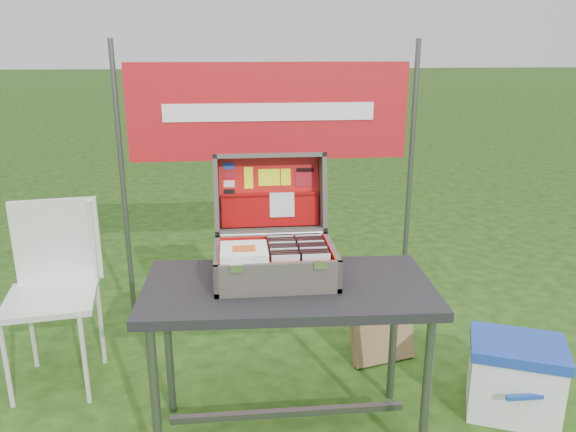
{
  "coord_description": "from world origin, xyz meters",
  "views": [
    {
      "loc": [
        -0.22,
        -2.13,
        1.67
      ],
      "look_at": [
        0.01,
        0.1,
        0.98
      ],
      "focal_mm": 35.0,
      "sensor_mm": 36.0,
      "label": 1
    }
  ],
  "objects": [
    {
      "name": "cooler_lid",
      "position": [
        1.06,
        0.03,
        0.34
      ],
      "size": [
        0.51,
        0.45,
        0.05
      ],
      "primitive_type": "cube",
      "rotation": [
        0.0,
        0.0,
        -0.39
      ],
      "color": "#1A3CA4",
      "rests_on": "cooler_body"
    },
    {
      "name": "chair_leg_bl",
      "position": [
        -1.3,
        0.66,
        0.24
      ],
      "size": [
        0.02,
        0.02,
        0.47
      ],
      "primitive_type": "cylinder",
      "color": "silver",
      "rests_on": "ground"
    },
    {
      "name": "cd_right_4",
      "position": [
        0.1,
        -0.03,
        0.82
      ],
      "size": [
        0.11,
        0.01,
        0.13
      ],
      "primitive_type": "cube",
      "color": "silver",
      "rests_on": "suitcase_liner_floor"
    },
    {
      "name": "lid_sticker_band",
      "position": [
        0.11,
        0.35,
        1.09
      ],
      "size": [
        0.09,
        0.02,
        0.09
      ],
      "primitive_type": "cube",
      "rotation": [
        -1.75,
        0.0,
        0.0
      ],
      "color": "maroon",
      "rests_on": "suitcase_lid_liner"
    },
    {
      "name": "cd_left_3",
      "position": [
        -0.02,
        -0.05,
        0.82
      ],
      "size": [
        0.11,
        0.01,
        0.13
      ],
      "primitive_type": "cube",
      "color": "black",
      "rests_on": "suitcase_liner_floor"
    },
    {
      "name": "banner_text",
      "position": [
        0.0,
        1.08,
        1.3
      ],
      "size": [
        1.2,
        0.0,
        0.1
      ],
      "primitive_type": "cube",
      "color": "white",
      "rests_on": "banner"
    },
    {
      "name": "cardboard_box",
      "position": [
        0.57,
        0.55,
        0.19
      ],
      "size": [
        0.38,
        0.23,
        0.38
      ],
      "primitive_type": "cube",
      "rotation": [
        -0.25,
        0.0,
        0.25
      ],
      "color": "olive",
      "rests_on": "ground"
    },
    {
      "name": "suitcase_base_bottom",
      "position": [
        -0.05,
        0.03,
        0.74
      ],
      "size": [
        0.5,
        0.35,
        0.02
      ],
      "primitive_type": "cube",
      "color": "#635B54",
      "rests_on": "table_top"
    },
    {
      "name": "ground",
      "position": [
        0.0,
        0.0,
        0.0
      ],
      "size": [
        80.0,
        80.0,
        0.0
      ],
      "primitive_type": "plane",
      "color": "#17390E",
      "rests_on": "ground"
    },
    {
      "name": "suitcase_latch_left",
      "position": [
        -0.21,
        -0.15,
        0.86
      ],
      "size": [
        0.05,
        0.01,
        0.03
      ],
      "primitive_type": "cube",
      "color": "silver",
      "rests_on": "suitcase_base_wall_front"
    },
    {
      "name": "cd_left_10",
      "position": [
        -0.02,
        0.09,
        0.82
      ],
      "size": [
        0.11,
        0.01,
        0.13
      ],
      "primitive_type": "cube",
      "color": "black",
      "rests_on": "suitcase_liner_floor"
    },
    {
      "name": "table_leg_fr",
      "position": [
        0.52,
        -0.27,
        0.35
      ],
      "size": [
        0.04,
        0.04,
        0.69
      ],
      "primitive_type": "cylinder",
      "color": "#59595B",
      "rests_on": "ground"
    },
    {
      "name": "cd_left_9",
      "position": [
        -0.02,
        0.07,
        0.82
      ],
      "size": [
        0.11,
        0.01,
        0.13
      ],
      "primitive_type": "cube",
      "color": "black",
      "rests_on": "suitcase_liner_floor"
    },
    {
      "name": "cooler_body",
      "position": [
        1.06,
        0.03,
        0.16
      ],
      "size": [
        0.48,
        0.43,
        0.32
      ],
      "primitive_type": "cube",
      "rotation": [
        0.0,
        0.0,
        -0.39
      ],
      "color": "white",
      "rests_on": "ground"
    },
    {
      "name": "cd_left_12",
      "position": [
        -0.02,
        0.13,
        0.82
      ],
      "size": [
        0.11,
        0.01,
        0.13
      ],
      "primitive_type": "cube",
      "color": "silver",
      "rests_on": "suitcase_liner_floor"
    },
    {
      "name": "chair",
      "position": [
        -1.12,
        0.48,
        0.46
      ],
      "size": [
        0.48,
        0.52,
        0.93
      ],
      "primitive_type": null,
      "rotation": [
        0.0,
        0.0,
        0.14
      ],
      "color": "silver",
      "rests_on": "ground"
    },
    {
      "name": "lid_sticker_cc_a",
      "position": [
        -0.24,
        0.36,
        1.14
      ],
      "size": [
        0.05,
        0.01,
        0.03
      ],
      "primitive_type": "cube",
      "rotation": [
        -1.75,
        0.0,
        0.0
      ],
      "color": "#1933B2",
      "rests_on": "suitcase_lid_liner"
    },
    {
      "name": "table_top",
      "position": [
        -0.01,
        -0.04,
        0.71
      ],
      "size": [
        1.2,
        0.63,
        0.04
      ],
      "primitive_type": "cube",
      "rotation": [
        0.0,
        0.0,
        -0.04
      ],
      "color": "#2A2A2E",
      "rests_on": "ground"
    },
    {
      "name": "cd_right_5",
      "position": [
        0.1,
        -0.01,
        0.82
      ],
      "size": [
        0.11,
        0.01,
        0.13
      ],
      "primitive_type": "cube",
      "color": "black",
      "rests_on": "suitcase_liner_floor"
    },
    {
      "name": "suitcase_lid_rim_right",
      "position": [
        0.18,
        0.3,
        1.03
      ],
      "size": [
        0.02,
        0.19,
        0.37
      ],
      "primitive_type": "cube",
      "rotation": [
        -1.75,
        0.0,
        0.0
      ],
      "color": "#635B54",
      "rests_on": "suitcase_lid_back"
    },
    {
      "name": "songbook_1",
      "position": [
        -0.18,
        -0.04,
        0.87
      ],
      "size": [
        0.19,
        0.19,
        0.0
      ],
      "primitive_type": "cube",
      "color": "white",
      "rests_on": "suitcase_base_wall_front"
    },
    {
      "name": "cd_left_13",
      "position": [
        -0.02,
        0.15,
        0.82
      ],
      "size": [
        0.11,
        0.01,
        0.13
      ],
      "primitive_type": "cube",
      "color": "black",
      "rests_on": "suitcase_liner_floor"
    },
    {
      "name": "chair_leg_br",
      "position": [
        -0.95,
        0.66,
        0.24
      ],
      "size": [
        0.02,
        0.02,
        0.47
      ],
      "primitive_type": "cylinder",
      "color": "silver",
      "rests_on": "ground"
    },
    {
      "name": "suitcase_base_wall_front",
      "position": [
        -0.05,
        -0.14,
        0.8
      ],
      "size": [
        0.5,
        0.02,
        0.13
      ],
      "primitive_type": "cube",
      "color": "#635B54",
      "rests_on": "table_top"
    },
    {
      "name": "cd_left_8",
      "position": [
        -0.02,
        0.05,
        0.82
      ],
      "size": [
        0.11,
        0.01,
        0.13
      ],
      "primitive_type": "cube",
      "color": "silver",
      "rests_on": "suitcase_liner_floor"
    },
    {
      "name": "suitcase_base_wall_right",
      "position": [
        0.18,
        0.03,
        0.8
      ],
      "size": [
        0.02,
        0.35,
        0.13
      ],
      "primitive_type": "cube",
      "color": "#635B54",
      "rests_on": "table_top"
    },
    {
      "name": "cooler_handle",
      "position": [
        1.06,
        -0.14,
        0.2
      ],
      "size": [
        0.25,
        0.02,
        0.02
      ],
      "primitive_type": "cube",
      "color": "#1A3CA4",
      "rests_on": "cooler_body"
    },
    {
      "name": "banner_post_left",
      "position": [
        -0.85,
        1.1,
        0.85
      ],
      "size": [
        0.03,
        0.03,
        1.7
      ],
      "primitive_type": "cylinder",
      "color": "#59595B",
      "rests_on": "ground"
    },
    {
      "name": "cd_right_8",
      "position": [
        0.1,
        0.05,
        0.82
      ],
      "size": [
        0.11,
        0.01,
        0.13
      ],
      "primitive_type": "cube",
      "color": "silver",
      "rests_on": "suitcase_liner_floor"
    },
    {
      "name": "cd_right_11",
      "position": [
        0.1,
        0.11,
        0.82
      ],
      "size": [
        0.11,
        0.01,
        0.13
      ],
      "primitive_type": "cube",
      "color": "black",
      "rests_on": "suitcase_liner_floor"
    },
    {
      "name": "suitcase_latch_right",
      "position": [
        0.11,
        -0.15,
        0.86
      ],
      "size": [
        0.05,
        0.01,
        0.03
      ],
      "primitive_type": "cube",
      "color": "silver",
      "rests_on": "suitcase_base_wall_front"
    },
    {
      "name": "songbook_5",
      "position": [
        -0.18,
        -0.04,
        0.89
      ],
      "size": [
        0.19,
        0.19,
        0.0
      ],
      "primitive_type": "cube",
      "color": "white",
      "rests_on": "suitcase_base_wall_front"
    },
    {
      "name": "cd_right_2",
      "position": [
        0.1,
        -0.07,
        0.82
      ],
      "size": [
        0.11,
        0.01,
        0.13
      ],
      "primitive_type": "cube",
      "color": "black",
      "rests_on": "suitcase_liner_floor"
    },
    {
      "name": "suitcase_base_wall_left",
      "position": [
        -0.29,
        0.03,
        0.8
      ],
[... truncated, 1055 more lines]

